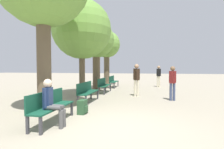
{
  "coord_description": "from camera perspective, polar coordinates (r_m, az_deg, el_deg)",
  "views": [
    {
      "loc": [
        0.86,
        -4.21,
        1.53
      ],
      "look_at": [
        -0.63,
        3.1,
        1.22
      ],
      "focal_mm": 28.0,
      "sensor_mm": 36.0,
      "label": 1
    }
  ],
  "objects": [
    {
      "name": "bench_row_0",
      "position": [
        5.13,
        -19.55,
        -9.14
      ],
      "size": [
        0.42,
        1.73,
        0.88
      ],
      "color": "#144733",
      "rests_on": "ground_plane"
    },
    {
      "name": "bench_row_3",
      "position": [
        13.4,
        0.32,
        -1.99
      ],
      "size": [
        0.42,
        1.73,
        0.88
      ],
      "color": "#144733",
      "rests_on": "ground_plane"
    },
    {
      "name": "ground_plane",
      "position": [
        4.56,
        -0.02,
        -17.25
      ],
      "size": [
        80.0,
        80.0,
        0.0
      ],
      "primitive_type": "plane",
      "color": "gray"
    },
    {
      "name": "bench_row_1",
      "position": [
        7.76,
        -8.22,
        -5.16
      ],
      "size": [
        0.42,
        1.73,
        0.88
      ],
      "color": "#144733",
      "rests_on": "ground_plane"
    },
    {
      "name": "pedestrian_mid",
      "position": [
        9.27,
        8.01,
        -1.1
      ],
      "size": [
        0.35,
        0.3,
        1.71
      ],
      "color": "beige",
      "rests_on": "ground_plane"
    },
    {
      "name": "pedestrian_near",
      "position": [
        14.13,
        15.0,
        -0.09
      ],
      "size": [
        0.34,
        0.27,
        1.66
      ],
      "color": "beige",
      "rests_on": "ground_plane"
    },
    {
      "name": "person_seated",
      "position": [
        4.76,
        -19.02,
        -8.27
      ],
      "size": [
        0.56,
        0.32,
        1.23
      ],
      "color": "#4C4C4C",
      "rests_on": "ground_plane"
    },
    {
      "name": "bench_row_2",
      "position": [
        10.55,
        -2.8,
        -3.16
      ],
      "size": [
        0.42,
        1.73,
        0.88
      ],
      "color": "#144733",
      "rests_on": "ground_plane"
    },
    {
      "name": "tree_row_3",
      "position": [
        15.19,
        -1.76,
        9.45
      ],
      "size": [
        2.3,
        2.3,
        4.67
      ],
      "color": "brown",
      "rests_on": "ground_plane"
    },
    {
      "name": "tree_row_2",
      "position": [
        12.23,
        -5.15,
        10.82
      ],
      "size": [
        2.47,
        2.47,
        4.66
      ],
      "color": "brown",
      "rests_on": "ground_plane"
    },
    {
      "name": "backpack",
      "position": [
        5.92,
        -9.6,
        -10.41
      ],
      "size": [
        0.28,
        0.36,
        0.46
      ],
      "color": "#284C2D",
      "rests_on": "ground_plane"
    },
    {
      "name": "pedestrian_far",
      "position": [
        8.47,
        19.16,
        -1.99
      ],
      "size": [
        0.32,
        0.26,
        1.59
      ],
      "color": "#384260",
      "rests_on": "ground_plane"
    },
    {
      "name": "tree_row_1",
      "position": [
        9.77,
        -9.84,
        14.18
      ],
      "size": [
        3.16,
        3.16,
        5.14
      ],
      "color": "brown",
      "rests_on": "ground_plane"
    }
  ]
}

